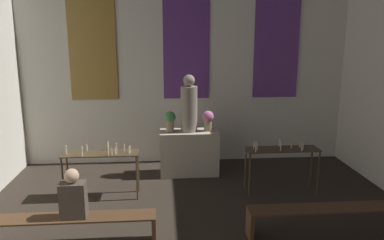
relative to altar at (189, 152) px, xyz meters
name	(u,v)px	position (x,y,z in m)	size (l,w,h in m)	color
wall_back	(186,60)	(0.00, 0.95, 1.96)	(7.78, 0.16, 4.83)	silver
altar	(189,152)	(0.00, 0.00, 0.00)	(1.26, 0.59, 0.97)	#BCB29E
statue	(189,106)	(0.00, 0.00, 1.04)	(0.36, 0.36, 1.22)	gray
flower_vase_left	(170,120)	(-0.41, 0.00, 0.74)	(0.25, 0.25, 0.44)	#937A5B
flower_vase_right	(208,119)	(0.41, 0.00, 0.74)	(0.25, 0.25, 0.44)	#937A5B
candle_rack_left	(101,159)	(-1.72, -1.09, 0.26)	(1.40, 0.42, 1.06)	#473823
candle_rack_right	(282,155)	(1.72, -1.09, 0.26)	(1.40, 0.42, 1.07)	#473823
pew_back_left	(73,224)	(-1.88, -2.77, -0.15)	(2.38, 0.36, 0.45)	#4C331E
pew_back_right	(325,214)	(1.88, -2.77, -0.15)	(2.38, 0.36, 0.45)	#4C331E
person_seated	(73,196)	(-1.85, -2.77, 0.28)	(0.36, 0.24, 0.73)	#4C4238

